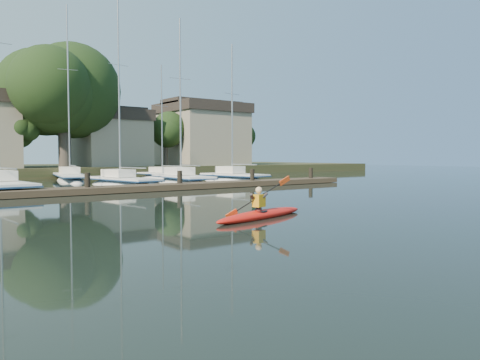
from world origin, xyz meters
TOP-DOWN VIEW (x-y plane):
  - ground at (0.00, 0.00)m, footprint 160.00×160.00m
  - kayak at (-1.72, 0.07)m, footprint 4.83×1.88m
  - dock at (0.00, 14.00)m, footprint 34.00×2.00m
  - sailboat_1 at (-6.81, 17.77)m, footprint 2.96×9.39m
  - sailboat_2 at (1.28, 19.24)m, footprint 3.26×9.14m
  - sailboat_3 at (5.95, 18.79)m, footprint 3.05×8.84m
  - sailboat_4 at (11.10, 19.10)m, footprint 3.41×7.80m
  - sailboat_6 at (0.29, 27.80)m, footprint 3.95×10.37m
  - sailboat_7 at (8.68, 26.97)m, footprint 3.24×7.58m
  - shore at (1.61, 40.29)m, footprint 90.00×25.25m

SIDE VIEW (x-z plane):
  - sailboat_3 at x=5.95m, z-range -7.20..6.79m
  - sailboat_4 at x=11.10m, z-range -6.61..6.20m
  - sailboat_1 at x=-6.81m, z-range -7.76..7.35m
  - sailboat_6 at x=0.29m, z-range -8.26..7.88m
  - sailboat_2 at x=1.28m, z-range -7.58..7.22m
  - sailboat_7 at x=8.68m, z-range -6.10..5.75m
  - ground at x=0.00m, z-range 0.00..0.00m
  - kayak at x=-1.72m, z-range -0.59..0.96m
  - dock at x=0.00m, z-range -0.70..1.10m
  - shore at x=1.61m, z-range -3.15..9.60m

